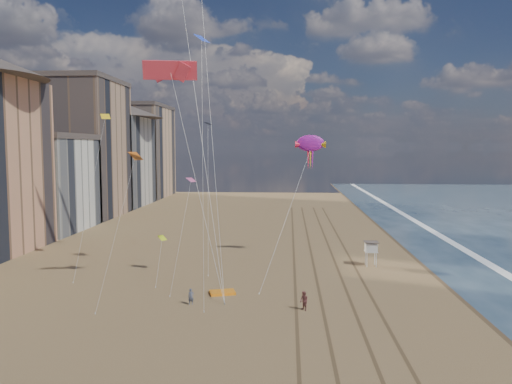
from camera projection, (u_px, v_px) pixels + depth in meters
The scene contains 11 objects.
ground at pixel (318, 377), 31.71m from camera, with size 260.00×260.00×0.00m, color brown.
wet_sand at pixel (437, 251), 70.22m from camera, with size 260.00×260.00×0.00m, color #42301E.
foam at pixel (468, 252), 69.94m from camera, with size 260.00×260.00×0.00m, color white.
tracks at pixel (325, 266), 61.36m from camera, with size 7.68×120.00×0.01m.
buildings at pixel (68, 153), 98.70m from camera, with size 34.72×131.35×29.00m.
lifeguard_stand at pixel (371, 247), 61.30m from camera, with size 1.69×1.69×3.05m.
grounded_kite at pixel (222, 292), 49.79m from camera, with size 2.47×1.57×0.28m, color orange.
show_kite at pixel (310, 144), 63.82m from camera, with size 4.82×8.44×22.12m.
kite_flyer_a at pixel (191, 297), 46.36m from camera, with size 0.55×0.36×1.51m, color #4F5465.
kite_flyer_b at pixel (304, 301), 44.66m from camera, with size 0.85×0.66×1.75m, color brown.
small_kites at pixel (165, 127), 55.67m from camera, with size 14.62×16.00×22.56m.
Camera 1 is at (-1.92, -30.72, 14.60)m, focal length 35.00 mm.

